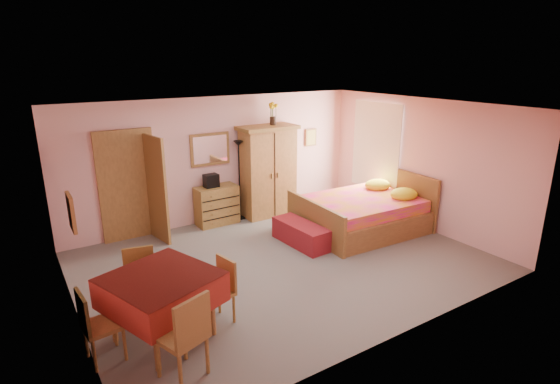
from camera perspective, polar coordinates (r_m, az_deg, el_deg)
floor at (r=7.55m, az=0.60°, el=-9.06°), size 6.50×6.50×0.00m
ceiling at (r=6.82m, az=0.67°, el=10.96°), size 6.50×6.50×0.00m
wall_back at (r=9.20m, az=-7.98°, el=4.20°), size 6.50×0.10×2.60m
wall_front at (r=5.29m, az=15.76°, el=-6.15°), size 6.50×0.10×2.60m
wall_left at (r=6.03m, az=-26.21°, el=-4.42°), size 0.10×5.00×2.60m
wall_right at (r=9.21m, az=17.82°, el=3.55°), size 0.10×5.00×2.60m
doorway at (r=8.65m, az=-19.29°, el=0.66°), size 1.06×0.12×2.15m
window at (r=9.94m, az=12.45°, el=5.81°), size 0.08×1.40×1.95m
picture_left at (r=5.34m, az=-25.62°, el=-2.43°), size 0.04×0.32×0.42m
picture_back at (r=10.30m, az=4.04°, el=7.13°), size 0.30×0.04×0.40m
chest_of_drawers at (r=9.15m, az=-8.25°, el=-1.72°), size 0.87×0.45×0.81m
wall_mirror at (r=9.04m, az=-9.12°, el=5.54°), size 0.84×0.06×0.66m
stereo at (r=8.97m, az=-8.99°, el=1.47°), size 0.29×0.22×0.27m
floor_lamp at (r=9.26m, az=-5.32°, el=1.51°), size 0.23×0.23×1.70m
wardrobe at (r=9.44m, az=-1.57°, el=2.72°), size 1.26×0.65×1.97m
sunflower_vase at (r=9.35m, az=-0.94°, el=10.22°), size 0.19×0.19×0.48m
bed at (r=8.84m, az=10.55°, el=-1.54°), size 2.44×1.96×1.09m
bench at (r=8.14m, az=2.75°, el=-5.49°), size 0.53×1.25×0.41m
dining_table at (r=5.67m, az=-15.05°, el=-14.35°), size 1.48×1.48×0.85m
chair_south at (r=5.00m, az=-12.80°, el=-17.75°), size 0.59×0.59×1.01m
chair_north at (r=6.25m, az=-17.69°, el=-11.26°), size 0.48×0.48×0.89m
chair_west at (r=5.52m, az=-22.14°, el=-15.73°), size 0.45×0.45×0.90m
chair_east at (r=5.83m, az=-8.36°, el=-12.89°), size 0.46×0.46×0.87m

